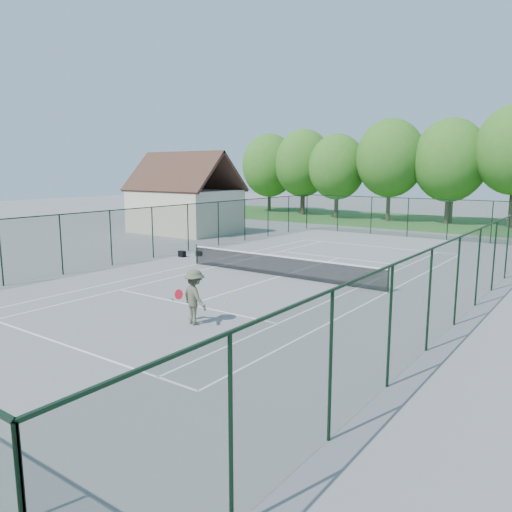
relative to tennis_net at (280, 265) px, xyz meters
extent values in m
plane|color=gray|center=(0.00, 0.00, -0.58)|extent=(140.00, 140.00, 0.00)
cube|color=#366E29|center=(0.00, 30.00, -0.57)|extent=(80.00, 16.00, 0.01)
cube|color=white|center=(0.00, 11.88, -0.57)|extent=(10.97, 0.08, 0.01)
cube|color=white|center=(0.00, -11.88, -0.57)|extent=(10.97, 0.08, 0.01)
cube|color=white|center=(0.00, 6.40, -0.57)|extent=(8.23, 0.08, 0.01)
cube|color=white|center=(0.00, -6.40, -0.57)|extent=(8.23, 0.08, 0.01)
cube|color=white|center=(5.49, 0.00, -0.57)|extent=(0.08, 23.77, 0.01)
cube|color=white|center=(-5.49, 0.00, -0.57)|extent=(0.08, 23.77, 0.01)
cube|color=white|center=(4.12, 0.00, -0.57)|extent=(0.08, 23.77, 0.01)
cube|color=white|center=(-4.12, 0.00, -0.57)|extent=(0.08, 23.77, 0.01)
cube|color=white|center=(0.00, 0.00, -0.57)|extent=(0.08, 12.80, 0.01)
cylinder|color=black|center=(-5.50, 0.00, -0.03)|extent=(0.08, 0.08, 1.10)
cylinder|color=black|center=(5.50, 0.00, -0.03)|extent=(0.08, 0.08, 1.10)
cube|color=black|center=(0.00, 0.00, -0.08)|extent=(11.00, 0.02, 0.96)
cube|color=white|center=(0.00, 0.00, 0.42)|extent=(11.00, 0.05, 0.07)
cube|color=#1A3722|center=(0.00, 18.00, 0.92)|extent=(18.00, 0.02, 3.00)
cube|color=#1A3722|center=(9.00, 0.00, 0.92)|extent=(0.02, 36.00, 3.00)
cube|color=#1A3722|center=(-9.00, 0.00, 0.92)|extent=(0.02, 36.00, 3.00)
cube|color=black|center=(0.00, 18.00, 2.42)|extent=(18.00, 0.05, 0.05)
cube|color=black|center=(9.00, 0.00, 2.42)|extent=(0.05, 36.00, 0.05)
cube|color=black|center=(-9.00, 0.00, 2.42)|extent=(0.05, 36.00, 0.05)
cube|color=beige|center=(-16.00, 10.00, 1.17)|extent=(8.00, 6.00, 3.50)
cube|color=#4D3024|center=(-16.00, 11.50, 4.42)|extent=(8.60, 3.27, 3.27)
cube|color=#4D3024|center=(-16.00, 8.50, 4.42)|extent=(8.60, 3.27, 3.27)
cylinder|color=#463021|center=(-16.50, 30.00, 1.52)|extent=(0.40, 0.40, 4.20)
ellipsoid|color=#3E7F25|center=(-16.50, 30.00, 5.42)|extent=(6.40, 6.40, 7.40)
cylinder|color=#463021|center=(0.00, 30.00, 1.52)|extent=(0.40, 0.40, 4.20)
ellipsoid|color=#3E7F25|center=(0.00, 30.00, 5.42)|extent=(6.40, 6.40, 7.40)
cube|color=black|center=(-7.81, 1.19, -0.40)|extent=(0.48, 0.32, 0.36)
cube|color=black|center=(-7.19, 2.01, -0.43)|extent=(0.38, 0.23, 0.30)
imported|color=#53573F|center=(1.85, -8.06, 0.36)|extent=(1.37, 1.03, 1.88)
sphere|color=#B7CB2F|center=(2.86, -7.66, 0.22)|extent=(0.07, 0.07, 0.07)
camera|label=1|loc=(13.10, -20.03, 4.61)|focal=35.00mm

